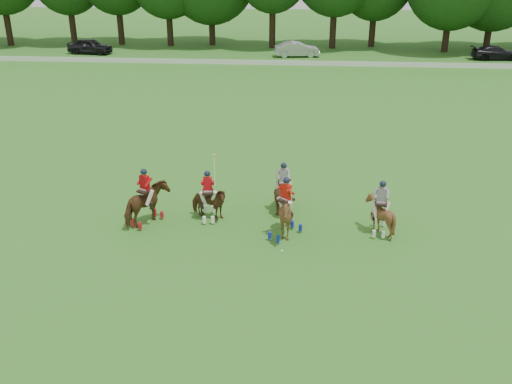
# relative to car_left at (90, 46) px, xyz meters

# --- Properties ---
(ground) EXTENTS (180.00, 180.00, 0.00)m
(ground) POSITION_rel_car_left_xyz_m (18.87, -42.50, -0.79)
(ground) COLOR #346C1F
(ground) RESTS_ON ground
(boundary_rail) EXTENTS (120.00, 0.10, 0.44)m
(boundary_rail) POSITION_rel_car_left_xyz_m (18.87, -4.50, -0.57)
(boundary_rail) COLOR white
(boundary_rail) RESTS_ON ground
(car_left) EXTENTS (4.84, 2.46, 1.58)m
(car_left) POSITION_rel_car_left_xyz_m (0.00, 0.00, 0.00)
(car_left) COLOR black
(car_left) RESTS_ON ground
(car_mid) EXTENTS (4.73, 2.23, 1.50)m
(car_mid) POSITION_rel_car_left_xyz_m (21.69, 0.00, -0.04)
(car_mid) COLOR #AAAAB0
(car_mid) RESTS_ON ground
(car_right) EXTENTS (4.79, 2.22, 1.36)m
(car_right) POSITION_rel_car_left_xyz_m (41.41, 0.00, -0.11)
(car_right) COLOR black
(car_right) RESTS_ON ground
(polo_red_a) EXTENTS (1.81, 2.21, 2.40)m
(polo_red_a) POSITION_rel_car_left_xyz_m (16.15, -38.70, 0.09)
(polo_red_a) COLOR #542D16
(polo_red_a) RESTS_ON ground
(polo_red_b) EXTENTS (1.56, 1.39, 2.69)m
(polo_red_b) POSITION_rel_car_left_xyz_m (18.58, -38.06, -0.04)
(polo_red_b) COLOR #542D16
(polo_red_b) RESTS_ON ground
(polo_red_c) EXTENTS (2.17, 2.20, 2.49)m
(polo_red_c) POSITION_rel_car_left_xyz_m (21.82, -39.37, 0.13)
(polo_red_c) COLOR #542D16
(polo_red_c) RESTS_ON ground
(polo_stripe_a) EXTENTS (1.10, 1.79, 2.18)m
(polo_stripe_a) POSITION_rel_car_left_xyz_m (21.63, -36.97, -0.01)
(polo_stripe_a) COLOR #542D16
(polo_stripe_a) RESTS_ON ground
(polo_stripe_b) EXTENTS (1.36, 1.49, 2.22)m
(polo_stripe_b) POSITION_rel_car_left_xyz_m (25.50, -38.75, -0.00)
(polo_stripe_b) COLOR #542D16
(polo_stripe_b) RESTS_ON ground
(polo_ball) EXTENTS (0.09, 0.09, 0.09)m
(polo_ball) POSITION_rel_car_left_xyz_m (21.74, -40.61, -0.75)
(polo_ball) COLOR white
(polo_ball) RESTS_ON ground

